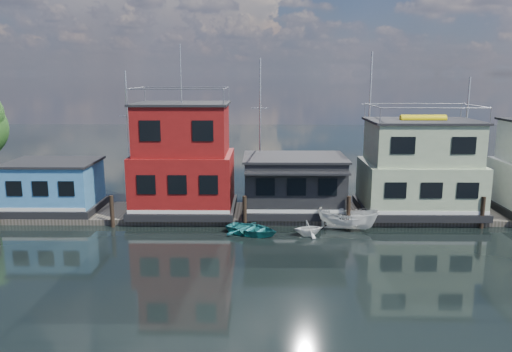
{
  "coord_description": "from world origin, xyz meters",
  "views": [
    {
      "loc": [
        -2.84,
        -23.28,
        10.23
      ],
      "look_at": [
        -3.27,
        12.0,
        3.0
      ],
      "focal_mm": 35.0,
      "sensor_mm": 36.0,
      "label": 1
    }
  ],
  "objects_px": {
    "houseboat_red": "(183,161)",
    "houseboat_green": "(420,169)",
    "motorboat": "(348,219)",
    "dinghy_teal": "(252,229)",
    "dinghy_white": "(308,228)",
    "houseboat_blue": "(54,186)",
    "houseboat_dark": "(294,184)"
  },
  "relations": [
    {
      "from": "dinghy_teal",
      "to": "dinghy_white",
      "type": "xyz_separation_m",
      "value": [
        3.62,
        -0.18,
        0.15
      ]
    },
    {
      "from": "houseboat_dark",
      "to": "houseboat_green",
      "type": "distance_m",
      "value": 9.07
    },
    {
      "from": "dinghy_white",
      "to": "motorboat",
      "type": "bearing_deg",
      "value": -80.02
    },
    {
      "from": "houseboat_red",
      "to": "houseboat_green",
      "type": "height_order",
      "value": "houseboat_red"
    },
    {
      "from": "houseboat_red",
      "to": "motorboat",
      "type": "distance_m",
      "value": 12.31
    },
    {
      "from": "houseboat_blue",
      "to": "motorboat",
      "type": "height_order",
      "value": "houseboat_blue"
    },
    {
      "from": "houseboat_blue",
      "to": "houseboat_dark",
      "type": "distance_m",
      "value": 17.5
    },
    {
      "from": "dinghy_teal",
      "to": "houseboat_red",
      "type": "bearing_deg",
      "value": 77.12
    },
    {
      "from": "houseboat_red",
      "to": "motorboat",
      "type": "xyz_separation_m",
      "value": [
        11.38,
        -3.31,
        -3.32
      ]
    },
    {
      "from": "houseboat_dark",
      "to": "houseboat_green",
      "type": "xyz_separation_m",
      "value": [
        9.0,
        0.02,
        1.13
      ]
    },
    {
      "from": "houseboat_green",
      "to": "dinghy_teal",
      "type": "distance_m",
      "value": 13.12
    },
    {
      "from": "houseboat_red",
      "to": "dinghy_white",
      "type": "relative_size",
      "value": 6.09
    },
    {
      "from": "dinghy_teal",
      "to": "motorboat",
      "type": "relative_size",
      "value": 0.87
    },
    {
      "from": "houseboat_dark",
      "to": "houseboat_blue",
      "type": "bearing_deg",
      "value": 179.94
    },
    {
      "from": "houseboat_blue",
      "to": "houseboat_dark",
      "type": "height_order",
      "value": "houseboat_dark"
    },
    {
      "from": "houseboat_green",
      "to": "motorboat",
      "type": "bearing_deg",
      "value": -149.49
    },
    {
      "from": "houseboat_blue",
      "to": "dinghy_teal",
      "type": "distance_m",
      "value": 15.28
    },
    {
      "from": "houseboat_red",
      "to": "houseboat_dark",
      "type": "xyz_separation_m",
      "value": [
        8.0,
        -0.02,
        -1.69
      ]
    },
    {
      "from": "houseboat_blue",
      "to": "houseboat_red",
      "type": "relative_size",
      "value": 0.54
    },
    {
      "from": "dinghy_white",
      "to": "dinghy_teal",
      "type": "bearing_deg",
      "value": 73.47
    },
    {
      "from": "houseboat_green",
      "to": "houseboat_red",
      "type": "bearing_deg",
      "value": -180.0
    },
    {
      "from": "houseboat_red",
      "to": "houseboat_dark",
      "type": "bearing_deg",
      "value": -0.14
    },
    {
      "from": "dinghy_white",
      "to": "motorboat",
      "type": "relative_size",
      "value": 0.48
    },
    {
      "from": "houseboat_red",
      "to": "houseboat_green",
      "type": "xyz_separation_m",
      "value": [
        17.0,
        0.0,
        -0.55
      ]
    },
    {
      "from": "houseboat_red",
      "to": "houseboat_dark",
      "type": "height_order",
      "value": "houseboat_red"
    },
    {
      "from": "houseboat_blue",
      "to": "motorboat",
      "type": "bearing_deg",
      "value": -9.01
    },
    {
      "from": "houseboat_red",
      "to": "dinghy_white",
      "type": "height_order",
      "value": "houseboat_red"
    },
    {
      "from": "houseboat_blue",
      "to": "houseboat_green",
      "type": "xyz_separation_m",
      "value": [
        26.5,
        0.0,
        1.34
      ]
    },
    {
      "from": "dinghy_teal",
      "to": "dinghy_white",
      "type": "bearing_deg",
      "value": -65.06
    },
    {
      "from": "houseboat_dark",
      "to": "dinghy_teal",
      "type": "xyz_separation_m",
      "value": [
        -2.96,
        -4.31,
        -2.05
      ]
    },
    {
      "from": "houseboat_red",
      "to": "motorboat",
      "type": "height_order",
      "value": "houseboat_red"
    },
    {
      "from": "houseboat_blue",
      "to": "dinghy_white",
      "type": "height_order",
      "value": "houseboat_blue"
    }
  ]
}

